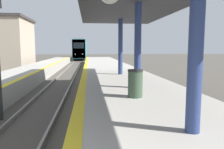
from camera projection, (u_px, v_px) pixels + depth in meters
train at (81, 49)px, 54.80m from camera, size 2.65×23.50×4.61m
station_canopy at (138, 2)px, 8.34m from camera, size 4.58×14.07×3.51m
trash_bin at (135, 83)px, 7.00m from camera, size 0.49×0.49×0.89m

